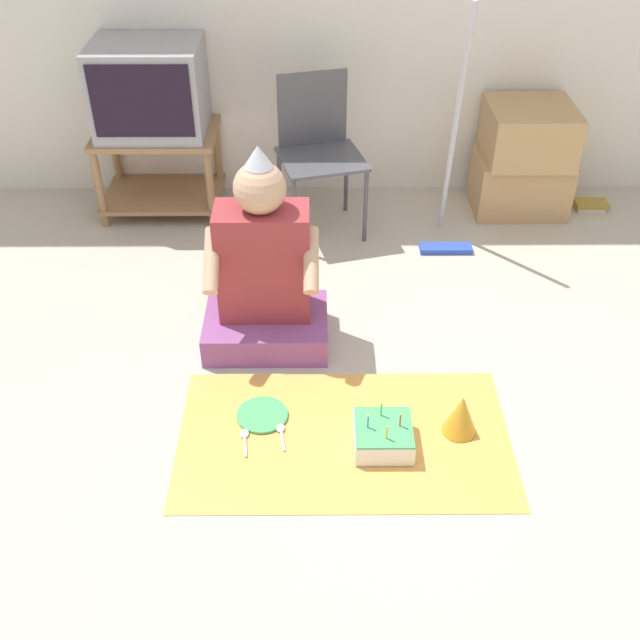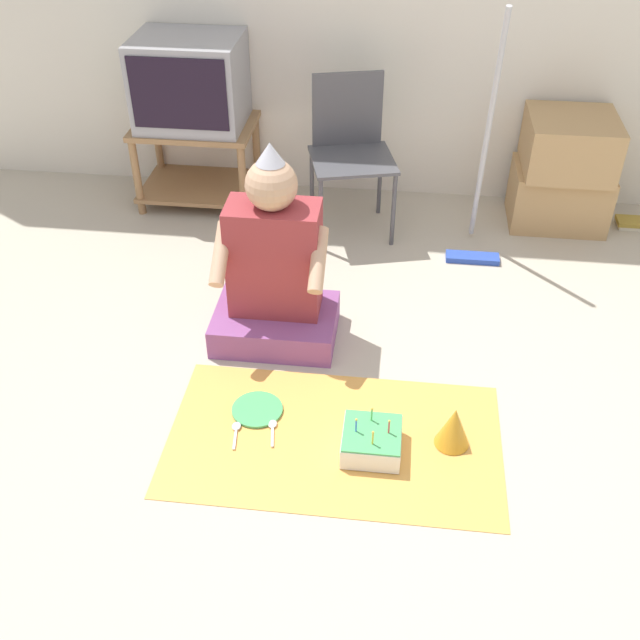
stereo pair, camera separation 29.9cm
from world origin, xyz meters
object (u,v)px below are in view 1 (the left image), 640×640
(folding_chair, at_px, (318,143))
(party_hat_blue, at_px, (461,414))
(tv, at_px, (149,88))
(birthday_cake, at_px, (383,436))
(book_pile, at_px, (590,205))
(person_seated, at_px, (264,276))
(cardboard_box_stack, at_px, (524,158))
(paper_plate, at_px, (262,415))
(dust_mop, at_px, (451,181))

(folding_chair, bearing_deg, party_hat_blue, -71.60)
(tv, relative_size, party_hat_blue, 3.27)
(tv, xyz_separation_m, folding_chair, (0.90, -0.19, -0.23))
(birthday_cake, bearing_deg, book_pile, 54.14)
(book_pile, xyz_separation_m, person_seated, (-1.86, -1.21, 0.31))
(cardboard_box_stack, bearing_deg, paper_plate, -128.95)
(folding_chair, distance_m, birthday_cake, 1.81)
(party_hat_blue, bearing_deg, book_pile, 59.79)
(cardboard_box_stack, relative_size, book_pile, 3.28)
(birthday_cake, bearing_deg, cardboard_box_stack, 63.98)
(tv, height_order, dust_mop, dust_mop)
(dust_mop, bearing_deg, birthday_cake, -106.62)
(dust_mop, bearing_deg, cardboard_box_stack, 40.16)
(person_seated, xyz_separation_m, party_hat_blue, (0.79, -0.61, -0.24))
(person_seated, height_order, birthday_cake, person_seated)
(book_pile, relative_size, party_hat_blue, 1.07)
(cardboard_box_stack, xyz_separation_m, party_hat_blue, (-0.62, -1.83, -0.22))
(folding_chair, xyz_separation_m, cardboard_box_stack, (1.18, 0.16, -0.17))
(paper_plate, bearing_deg, tv, 110.77)
(tv, height_order, person_seated, tv)
(tv, xyz_separation_m, cardboard_box_stack, (2.08, -0.03, -0.40))
(book_pile, xyz_separation_m, party_hat_blue, (-1.06, -1.82, 0.07))
(paper_plate, bearing_deg, birthday_cake, -18.73)
(person_seated, relative_size, birthday_cake, 4.17)
(tv, bearing_deg, folding_chair, -11.66)
(dust_mop, bearing_deg, folding_chair, 160.43)
(dust_mop, relative_size, person_seated, 1.38)
(book_pile, bearing_deg, party_hat_blue, -120.21)
(folding_chair, relative_size, cardboard_box_stack, 1.34)
(dust_mop, height_order, book_pile, dust_mop)
(cardboard_box_stack, bearing_deg, dust_mop, -139.84)
(party_hat_blue, distance_m, paper_plate, 0.80)
(dust_mop, bearing_deg, tv, 164.84)
(book_pile, height_order, paper_plate, book_pile)
(birthday_cake, bearing_deg, person_seated, 125.17)
(person_seated, bearing_deg, book_pile, 33.11)
(cardboard_box_stack, xyz_separation_m, person_seated, (-1.41, -1.22, 0.02))
(folding_chair, distance_m, party_hat_blue, 1.80)
(folding_chair, xyz_separation_m, person_seated, (-0.24, -1.06, -0.15))
(tv, xyz_separation_m, book_pile, (2.52, -0.03, -0.70))
(folding_chair, xyz_separation_m, birthday_cake, (0.25, -1.75, -0.43))
(folding_chair, bearing_deg, person_seated, -102.72)
(dust_mop, relative_size, paper_plate, 6.17)
(dust_mop, relative_size, book_pile, 6.83)
(birthday_cake, height_order, party_hat_blue, party_hat_blue)
(party_hat_blue, bearing_deg, dust_mop, 84.50)
(dust_mop, distance_m, person_seated, 1.24)
(folding_chair, distance_m, person_seated, 1.09)
(person_seated, bearing_deg, tv, 118.16)
(party_hat_blue, bearing_deg, cardboard_box_stack, 71.29)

